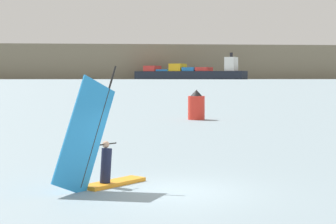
{
  "coord_description": "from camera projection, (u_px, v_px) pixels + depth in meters",
  "views": [
    {
      "loc": [
        -2.74,
        -16.64,
        3.38
      ],
      "look_at": [
        1.94,
        13.6,
        1.51
      ],
      "focal_mm": 61.71,
      "sensor_mm": 36.0,
      "label": 1
    }
  ],
  "objects": [
    {
      "name": "distant_headland",
      "position": [
        135.0,
        65.0,
        1080.16
      ],
      "size": [
        758.4,
        534.36,
        50.76
      ],
      "primitive_type": "cube",
      "rotation": [
        0.0,
        0.0,
        -0.06
      ],
      "color": "#756B56",
      "rests_on": "ground_plane"
    },
    {
      "name": "windsurfer",
      "position": [
        100.0,
        158.0,
        17.53
      ],
      "size": [
        2.94,
        2.7,
        3.87
      ],
      "rotation": [
        0.0,
        0.0,
        0.74
      ],
      "color": "orange",
      "rests_on": "ground_plane"
    },
    {
      "name": "ground_plane",
      "position": [
        173.0,
        191.0,
        17.04
      ],
      "size": [
        4000.0,
        4000.0,
        0.0
      ],
      "primitive_type": "plane",
      "color": "gray"
    },
    {
      "name": "cargo_ship",
      "position": [
        190.0,
        73.0,
        788.73
      ],
      "size": [
        145.12,
        107.96,
        35.36
      ],
      "rotation": [
        0.0,
        0.0,
        2.56
      ],
      "color": "black",
      "rests_on": "ground_plane"
    },
    {
      "name": "channel_buoy",
      "position": [
        196.0,
        106.0,
        45.57
      ],
      "size": [
        1.32,
        1.32,
        2.37
      ],
      "color": "red",
      "rests_on": "ground_plane"
    }
  ]
}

